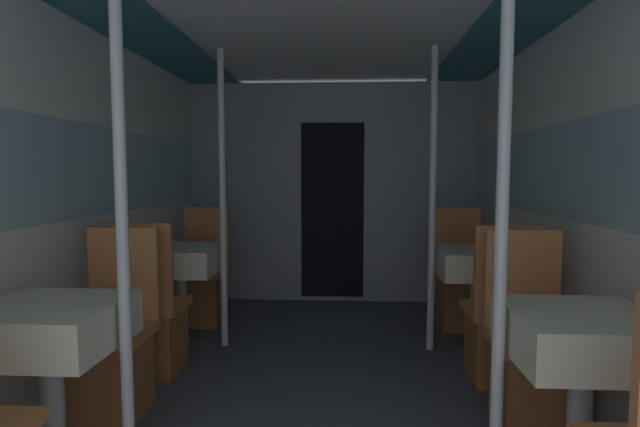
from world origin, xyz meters
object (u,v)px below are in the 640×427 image
object	(u,v)px
chair_left_near_1	(152,327)
support_pole_right_0	(502,224)
support_pole_left_0	(122,222)
dining_table_right_0	(583,343)
chair_right_far_0	(530,367)
dining_table_left_0	(50,333)
chair_left_far_0	(114,357)
support_pole_left_1	(223,200)
chair_right_far_1	(459,291)
support_pole_right_1	(432,201)
dining_table_right_1	(477,266)
chair_right_near_1	(499,333)
dining_table_left_1	(180,263)
chair_left_far_1	(203,288)

from	to	relation	value
chair_left_near_1	support_pole_right_0	world-z (taller)	support_pole_right_0
support_pole_left_0	dining_table_right_0	size ratio (longest dim) A/B	2.93
chair_right_far_0	support_pole_right_0	distance (m)	1.04
dining_table_left_0	dining_table_right_0	bearing A→B (deg)	0.00
chair_left_far_0	support_pole_left_1	xyz separation A→B (m)	(0.34, 1.11, 0.80)
chair_right_far_0	support_pole_left_1	bearing A→B (deg)	-30.21
chair_right_far_0	support_pole_left_0	bearing A→B (deg)	16.56
chair_right_far_1	chair_left_far_0	bearing A→B (deg)	36.78
support_pole_right_1	dining_table_right_1	bearing A→B (deg)	0.00
chair_right_far_1	support_pole_left_0	bearing A→B (deg)	49.65
support_pole_left_0	chair_left_near_1	size ratio (longest dim) A/B	2.20
chair_right_near_1	support_pole_right_0	bearing A→B (deg)	-106.90
chair_right_far_1	dining_table_left_0	bearing A→B (deg)	45.00
chair_right_far_0	support_pole_right_0	world-z (taller)	support_pole_right_0
dining_table_right_1	support_pole_left_1	bearing A→B (deg)	180.00
dining_table_left_1	chair_right_far_1	distance (m)	2.33
dining_table_left_0	support_pole_right_1	bearing A→B (deg)	41.34
chair_right_far_1	support_pole_right_1	world-z (taller)	support_pole_right_1
support_pole_left_0	chair_right_near_1	size ratio (longest dim) A/B	2.20
dining_table_left_0	support_pole_left_1	xyz separation A→B (m)	(0.34, 1.67, 0.48)
dining_table_left_1	chair_right_near_1	xyz separation A→B (m)	(2.23, -0.56, -0.32)
chair_right_near_1	dining_table_right_0	bearing A→B (deg)	-90.00
dining_table_right_0	chair_right_far_1	xyz separation A→B (m)	(0.00, 2.23, -0.32)
chair_right_near_1	support_pole_right_1	distance (m)	1.04
dining_table_right_0	chair_right_near_1	size ratio (longest dim) A/B	0.75
support_pole_left_1	chair_left_near_1	bearing A→B (deg)	-120.75
dining_table_right_0	chair_right_near_1	distance (m)	1.15
chair_left_far_0	chair_right_far_1	size ratio (longest dim) A/B	1.00
dining_table_right_0	chair_right_far_0	size ratio (longest dim) A/B	0.75
chair_right_far_1	chair_left_near_1	bearing A→B (deg)	26.81
dining_table_left_1	chair_right_near_1	distance (m)	2.33
chair_left_far_0	support_pole_right_0	distance (m)	2.14
support_pole_right_0	dining_table_right_1	distance (m)	1.77
dining_table_left_1	chair_right_far_0	size ratio (longest dim) A/B	0.75
support_pole_left_1	chair_right_far_1	bearing A→B (deg)	16.56
chair_left_far_1	dining_table_left_0	bearing A→B (deg)	90.00
dining_table_left_1	support_pole_left_1	world-z (taller)	support_pole_left_1
chair_left_far_0	dining_table_left_0	bearing A→B (deg)	90.00
support_pole_right_0	chair_right_far_1	xyz separation A→B (m)	(0.34, 2.23, -0.80)
dining_table_right_0	support_pole_right_0	bearing A→B (deg)	180.00
support_pole_right_0	support_pole_right_1	world-z (taller)	same
chair_right_far_0	dining_table_right_1	world-z (taller)	chair_right_far_0
dining_table_left_1	chair_right_far_0	distance (m)	2.51
dining_table_left_0	support_pole_left_0	xyz separation A→B (m)	(0.34, 0.00, 0.48)
chair_left_far_0	chair_right_near_1	xyz separation A→B (m)	(2.23, 0.54, 0.00)
chair_left_far_1	dining_table_right_1	bearing A→B (deg)	165.82
dining_table_left_0	chair_right_far_1	size ratio (longest dim) A/B	0.75
chair_right_far_0	chair_right_far_1	bearing A→B (deg)	-90.00
dining_table_left_0	chair_right_near_1	distance (m)	2.51
chair_right_far_0	dining_table_right_1	size ratio (longest dim) A/B	1.33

